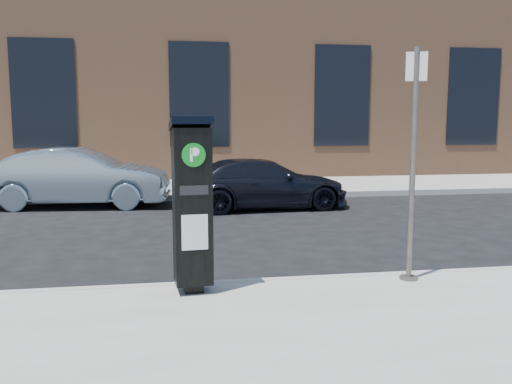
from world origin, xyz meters
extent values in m
plane|color=black|center=(0.00, 0.00, 0.00)|extent=(120.00, 120.00, 0.00)
cube|color=gray|center=(0.00, 14.00, 0.07)|extent=(60.00, 12.00, 0.15)
cube|color=#9E9B93|center=(0.00, -0.02, 0.07)|extent=(60.00, 0.12, 0.16)
cube|color=#9E9B93|center=(0.00, 8.02, 0.07)|extent=(60.00, 0.12, 0.16)
cube|color=#936243|center=(0.00, 17.00, 4.00)|extent=(28.00, 10.00, 8.00)
cube|color=black|center=(-5.00, 11.98, 3.00)|extent=(2.00, 0.06, 3.50)
cube|color=black|center=(0.00, 11.98, 3.00)|extent=(2.00, 0.06, 3.50)
cube|color=black|center=(5.00, 11.98, 3.00)|extent=(2.00, 0.06, 3.50)
cube|color=black|center=(10.00, 11.98, 3.00)|extent=(2.00, 0.06, 3.50)
cube|color=black|center=(-0.84, -0.35, 0.20)|extent=(0.23, 0.23, 0.11)
cube|color=black|center=(-0.84, -0.35, 1.16)|extent=(0.46, 0.41, 1.81)
cube|color=black|center=(-0.84, -0.35, 2.11)|extent=(0.50, 0.45, 0.17)
cylinder|color=#086516|center=(-0.82, -0.54, 1.77)|extent=(0.27, 0.04, 0.27)
cube|color=white|center=(-0.82, -0.54, 1.77)|extent=(0.10, 0.02, 0.15)
cube|color=silver|center=(-0.82, -0.54, 0.89)|extent=(0.30, 0.03, 0.40)
cube|color=black|center=(-0.82, -0.54, 1.37)|extent=(0.32, 0.04, 0.11)
cylinder|color=#56504C|center=(1.88, -0.30, 0.17)|extent=(0.23, 0.23, 0.03)
cylinder|color=#56504C|center=(1.88, -0.30, 1.58)|extent=(0.07, 0.07, 2.87)
cube|color=silver|center=(1.88, -0.30, 2.79)|extent=(0.24, 0.11, 0.34)
imported|color=#7D929F|center=(-3.30, 7.40, 0.73)|extent=(4.57, 1.92, 1.47)
imported|color=black|center=(1.19, 6.40, 0.61)|extent=(4.29, 1.95, 1.22)
camera|label=1|loc=(-1.11, -6.55, 2.14)|focal=38.00mm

